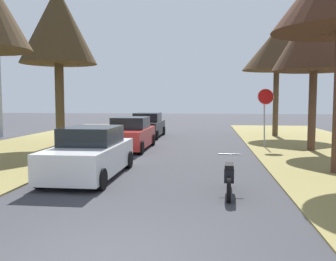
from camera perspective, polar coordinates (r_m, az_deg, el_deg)
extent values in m
cylinder|color=#9EA0A5|center=(19.40, 14.66, 0.85)|extent=(0.07, 0.43, 2.23)
cylinder|color=white|center=(19.13, 14.85, 5.08)|extent=(0.81, 0.20, 0.80)
cylinder|color=red|center=(19.14, 14.85, 5.08)|extent=(0.77, 0.20, 0.76)
cylinder|color=#533425|center=(13.56, 23.54, 15.56)|extent=(0.68, 0.84, 1.01)
cylinder|color=#513828|center=(18.60, 21.39, 2.83)|extent=(0.36, 0.36, 3.72)
cone|color=#412A1C|center=(18.83, 21.72, 13.62)|extent=(3.84, 3.84, 3.33)
cylinder|color=#513828|center=(18.39, 20.49, 10.27)|extent=(0.60, 1.02, 1.15)
cylinder|color=#513828|center=(18.67, 23.10, 10.15)|extent=(0.47, 1.07, 1.18)
cylinder|color=#513828|center=(18.23, 22.25, 11.16)|extent=(1.20, 0.28, 1.69)
cylinder|color=brown|center=(25.34, 16.30, 4.06)|extent=(0.36, 0.36, 4.31)
cone|color=#402E1C|center=(25.55, 16.49, 11.99)|extent=(4.47, 4.47, 2.73)
cylinder|color=brown|center=(25.42, 18.13, 10.20)|extent=(0.53, 1.56, 1.29)
cylinder|color=brown|center=(25.13, 17.03, 10.60)|extent=(0.96, 0.57, 1.51)
cylinder|color=#4E3E26|center=(20.18, -16.37, 3.84)|extent=(0.46, 0.46, 4.25)
cone|color=#3E2F1A|center=(20.54, -16.65, 15.33)|extent=(3.92, 3.92, 3.93)
cylinder|color=#4E3E26|center=(20.91, -17.42, 10.89)|extent=(1.09, 1.26, 1.06)
cylinder|color=#4E3E26|center=(19.88, -15.04, 11.39)|extent=(0.66, 1.47, 1.14)
cube|color=white|center=(11.91, -11.99, -4.23)|extent=(1.85, 4.41, 0.85)
cube|color=black|center=(12.03, -11.71, -0.76)|extent=(1.62, 2.04, 0.56)
cylinder|color=black|center=(10.16, -10.30, -7.43)|extent=(0.20, 0.60, 0.60)
cylinder|color=black|center=(10.79, -19.23, -6.90)|extent=(0.20, 0.60, 0.60)
cylinder|color=black|center=(13.29, -6.10, -4.49)|extent=(0.20, 0.60, 0.60)
cylinder|color=black|center=(13.78, -13.19, -4.26)|extent=(0.20, 0.60, 0.60)
cube|color=red|center=(18.28, -5.90, -1.04)|extent=(1.85, 4.41, 0.85)
cube|color=black|center=(18.44, -5.77, 1.21)|extent=(1.62, 2.04, 0.56)
cylinder|color=black|center=(16.53, -4.21, -2.66)|extent=(0.20, 0.60, 0.60)
cylinder|color=black|center=(16.95, -10.00, -2.53)|extent=(0.20, 0.60, 0.60)
cylinder|color=black|center=(19.76, -2.38, -1.43)|extent=(0.20, 0.60, 0.60)
cylinder|color=black|center=(20.11, -7.28, -1.36)|extent=(0.20, 0.60, 0.60)
cube|color=black|center=(24.22, -3.26, 0.39)|extent=(1.85, 4.41, 0.85)
cube|color=black|center=(24.39, -3.17, 2.08)|extent=(1.62, 2.04, 0.56)
cylinder|color=black|center=(22.48, -1.80, -0.68)|extent=(0.20, 0.60, 0.60)
cylinder|color=black|center=(22.81, -6.13, -0.63)|extent=(0.20, 0.60, 0.60)
cylinder|color=black|center=(25.74, -0.70, 0.01)|extent=(0.20, 0.60, 0.60)
cylinder|color=black|center=(26.02, -4.50, 0.05)|extent=(0.20, 0.60, 0.60)
cylinder|color=black|center=(10.41, 9.45, -7.12)|extent=(0.14, 0.60, 0.60)
cylinder|color=black|center=(8.99, 9.38, -9.01)|extent=(0.14, 0.60, 0.60)
cube|color=black|center=(9.64, 9.44, -6.37)|extent=(0.30, 1.03, 0.36)
cube|color=black|center=(9.36, 9.45, -5.47)|extent=(0.25, 0.57, 0.12)
cylinder|color=#9EA0A5|center=(10.19, 9.49, -3.66)|extent=(0.60, 0.08, 0.04)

